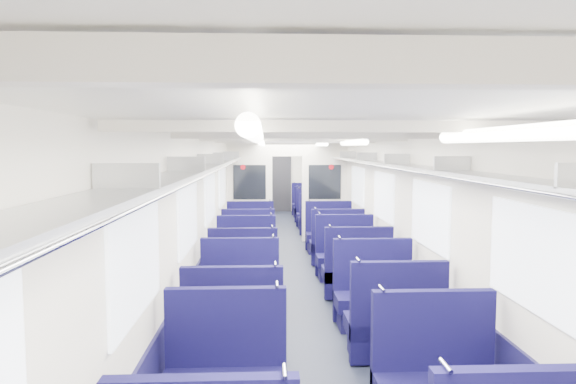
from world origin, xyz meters
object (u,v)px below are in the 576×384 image
seat_14 (246,260)px  seat_22 (254,216)px  seat_13 (357,275)px  seat_24 (255,211)px  seat_6 (225,382)px  seat_9 (395,328)px  seat_19 (329,236)px  seat_23 (314,216)px  seat_20 (253,222)px  seat_21 (319,222)px  end_door (280,183)px  seat_17 (337,247)px  bulkhead (287,189)px  seat_15 (345,259)px  seat_26 (255,206)px  seat_10 (240,298)px  seat_11 (374,299)px  seat_18 (250,237)px  seat_12 (243,276)px  seat_27 (307,206)px  seat_8 (233,336)px  seat_16 (249,247)px  seat_25 (311,211)px

seat_14 → seat_22: bearing=90.0°
seat_13 → seat_24: bearing=102.2°
seat_6 → seat_9: (1.66, 1.17, 0.00)m
seat_19 → seat_23: bearing=90.0°
seat_20 → seat_21: same height
end_door → seat_13: 10.32m
seat_17 → seat_20: size_ratio=1.00×
bulkhead → seat_23: 2.30m
seat_9 → seat_14: bearing=116.8°
seat_15 → seat_21: bearing=90.0°
seat_9 → seat_14: (-1.66, 3.28, 0.00)m
seat_26 → seat_19: bearing=-73.3°
seat_10 → seat_21: (1.66, 6.54, 0.00)m
seat_15 → seat_24: same height
seat_19 → seat_21: bearing=90.0°
seat_11 → seat_14: bearing=126.2°
seat_18 → seat_12: bearing=-90.0°
seat_13 → seat_15: size_ratio=1.00×
seat_27 → bulkhead: bearing=-100.8°
seat_8 → seat_9: (1.66, 0.15, 0.00)m
seat_8 → seat_19: 5.91m
seat_8 → seat_19: bearing=73.7°
seat_15 → seat_20: size_ratio=1.00×
seat_24 → seat_26: 1.19m
seat_14 → end_door: bearing=84.9°
seat_8 → seat_20: 7.85m
seat_15 → seat_18: bearing=126.7°
seat_9 → seat_19: 5.52m
seat_10 → seat_13: same height
seat_16 → seat_17: 1.66m
seat_18 → seat_17: bearing=-35.5°
bulkhead → seat_13: (0.83, -4.58, -0.89)m
bulkhead → seat_8: 7.07m
seat_8 → seat_20: same height
seat_16 → seat_20: same height
end_door → seat_16: bearing=-95.9°
bulkhead → seat_16: bearing=-109.3°
seat_14 → seat_26: same height
seat_11 → seat_17: same height
seat_8 → seat_22: same height
seat_20 → seat_6: bearing=-90.0°
seat_13 → seat_27: 8.96m
end_door → seat_13: end_door is taller
seat_14 → seat_26: size_ratio=1.00×
seat_9 → seat_8: bearing=-174.8°
seat_13 → seat_25: (0.00, 7.67, 0.00)m
seat_18 → seat_19: (1.66, -0.03, 0.00)m
seat_8 → seat_13: 2.90m
seat_9 → seat_21: size_ratio=1.00×
seat_6 → seat_26: same height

